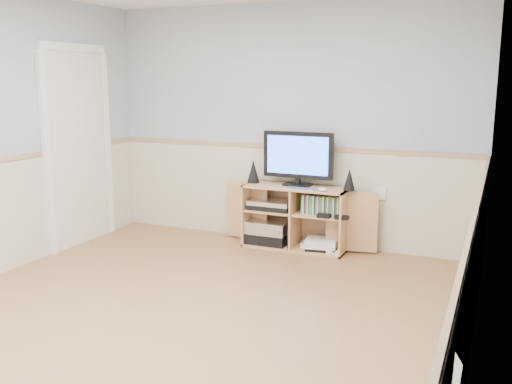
% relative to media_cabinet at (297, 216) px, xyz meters
% --- Properties ---
extents(room, '(4.04, 4.54, 2.54)m').
position_rel_media_cabinet_xyz_m(room, '(-0.24, -1.95, 0.88)').
color(room, tan).
rests_on(room, ground).
extents(media_cabinet, '(1.66, 0.40, 0.65)m').
position_rel_media_cabinet_xyz_m(media_cabinet, '(0.00, 0.00, 0.00)').
color(media_cabinet, tan).
rests_on(media_cabinet, floor).
extents(monitor, '(0.74, 0.18, 0.55)m').
position_rel_media_cabinet_xyz_m(monitor, '(0.00, -0.00, 0.62)').
color(monitor, black).
rests_on(monitor, media_cabinet).
extents(speaker_left, '(0.13, 0.13, 0.24)m').
position_rel_media_cabinet_xyz_m(speaker_left, '(-0.49, -0.03, 0.44)').
color(speaker_left, black).
rests_on(speaker_left, media_cabinet).
extents(speaker_right, '(0.12, 0.12, 0.21)m').
position_rel_media_cabinet_xyz_m(speaker_right, '(0.55, -0.03, 0.43)').
color(speaker_right, black).
rests_on(speaker_right, media_cabinet).
extents(keyboard, '(0.30, 0.13, 0.01)m').
position_rel_media_cabinet_xyz_m(keyboard, '(0.10, -0.19, 0.32)').
color(keyboard, silver).
rests_on(keyboard, media_cabinet).
extents(mouse, '(0.11, 0.10, 0.04)m').
position_rel_media_cabinet_xyz_m(mouse, '(0.32, -0.19, 0.34)').
color(mouse, white).
rests_on(mouse, media_cabinet).
extents(av_components, '(0.53, 0.34, 0.47)m').
position_rel_media_cabinet_xyz_m(av_components, '(-0.29, -0.05, -0.11)').
color(av_components, black).
rests_on(av_components, media_cabinet).
extents(game_consoles, '(0.46, 0.31, 0.11)m').
position_rel_media_cabinet_xyz_m(game_consoles, '(0.28, -0.06, -0.26)').
color(game_consoles, white).
rests_on(game_consoles, media_cabinet).
extents(game_cases, '(0.41, 0.13, 0.19)m').
position_rel_media_cabinet_xyz_m(game_cases, '(0.29, -0.07, 0.15)').
color(game_cases, '#3F8C3F').
rests_on(game_cases, media_cabinet).
extents(wall_outlet, '(0.12, 0.03, 0.12)m').
position_rel_media_cabinet_xyz_m(wall_outlet, '(0.82, 0.16, 0.27)').
color(wall_outlet, white).
rests_on(wall_outlet, wall_back).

